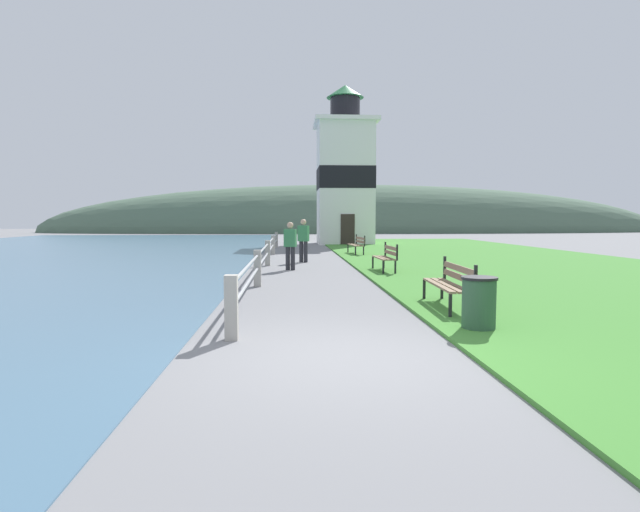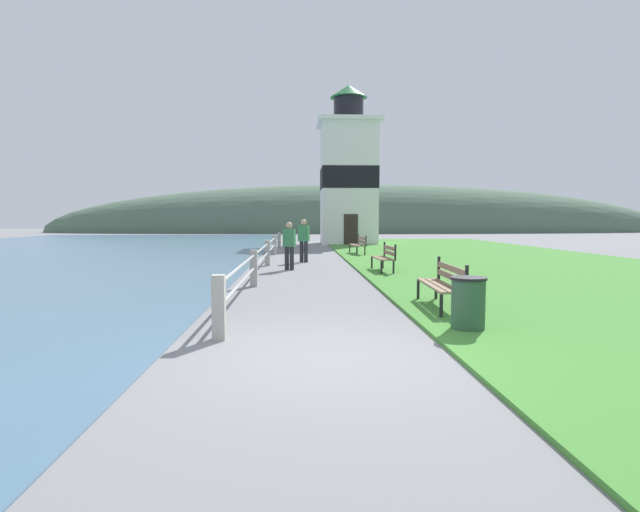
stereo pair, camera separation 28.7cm
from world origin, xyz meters
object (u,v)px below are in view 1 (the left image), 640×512
Objects in this scene: park_bench_near at (451,281)px; park_bench_far at (357,244)px; lighthouse at (345,176)px; person_by_railing at (303,239)px; trash_bin at (479,304)px; park_bench_midway at (386,256)px; person_strolling at (290,244)px.

park_bench_far is (0.15, 14.22, -0.00)m from park_bench_near.
park_bench_near is 24.85m from lighthouse.
lighthouse is at bearing -89.25° from park_bench_near.
person_by_railing reaches higher than trash_bin.
park_bench_midway is 1.98× the size of trash_bin.
park_bench_midway is 0.16× the size of lighthouse.
person_by_railing is (-2.64, -3.81, 0.38)m from park_bench_far.
park_bench_near is 8.03m from person_strolling.
person_strolling is at bearing 61.00° from park_bench_far.
trash_bin is (2.34, -12.21, -0.49)m from person_by_railing.
park_bench_far is at bearing -88.30° from park_bench_near.
park_bench_near is 10.71m from person_by_railing.
person_strolling is at bearing -19.37° from park_bench_midway.
person_by_railing is (-2.50, 10.41, 0.38)m from park_bench_near.
park_bench_near reaches higher than trash_bin.
park_bench_far is 7.49m from person_strolling.
person_by_railing is (0.51, 2.97, 0.05)m from person_strolling.
park_bench_near is at bearing 85.13° from trash_bin.
person_by_railing is at bearing -102.60° from lighthouse.
lighthouse is at bearing 88.23° from trash_bin.
person_strolling reaches higher than park_bench_near.
trash_bin is at bearing -145.07° from person_strolling.
lighthouse reaches higher than park_bench_near.
park_bench_near is 2.38× the size of trash_bin.
park_bench_midway is at bearing -89.74° from person_strolling.
trash_bin is at bearing 86.83° from park_bench_midway.
person_strolling is (-3.04, 0.96, 0.33)m from park_bench_midway.
park_bench_far is at bearing -92.85° from lighthouse.
person_strolling is (-3.16, -6.78, 0.33)m from park_bench_far.
park_bench_far is at bearing -7.19° from person_strolling.
park_bench_near is 1.25× the size of person_strolling.
park_bench_near is at bearing -144.22° from person_by_railing.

